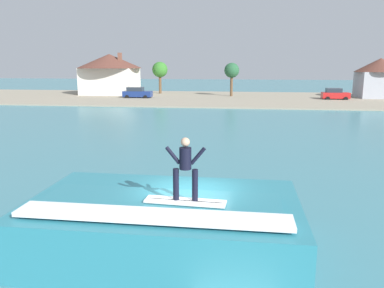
{
  "coord_description": "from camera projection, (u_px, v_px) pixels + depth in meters",
  "views": [
    {
      "loc": [
        1.61,
        -10.96,
        5.45
      ],
      "look_at": [
        -0.62,
        5.13,
        2.03
      ],
      "focal_mm": 35.58,
      "sensor_mm": 36.0,
      "label": 1
    }
  ],
  "objects": [
    {
      "name": "tree_tall_bare",
      "position": [
        160.0,
        70.0,
        68.99
      ],
      "size": [
        2.78,
        2.78,
        5.87
      ],
      "color": "brown",
      "rests_on": "ground_plane"
    },
    {
      "name": "car_near_shore",
      "position": [
        137.0,
        93.0,
        60.89
      ],
      "size": [
        4.59,
        2.04,
        1.86
      ],
      "color": "navy",
      "rests_on": "ground_plane"
    },
    {
      "name": "wave_crest",
      "position": [
        164.0,
        225.0,
        11.11
      ],
      "size": [
        7.75,
        4.73,
        1.81
      ],
      "color": "teal",
      "rests_on": "ground_plane"
    },
    {
      "name": "house_with_chimney",
      "position": [
        110.0,
        71.0,
        67.12
      ],
      "size": [
        11.38,
        11.38,
        7.38
      ],
      "color": "silver",
      "rests_on": "ground_plane"
    },
    {
      "name": "tree_short_bushy",
      "position": [
        232.0,
        71.0,
        63.16
      ],
      "size": [
        2.47,
        2.47,
        5.68
      ],
      "color": "brown",
      "rests_on": "ground_plane"
    },
    {
      "name": "ground_plane",
      "position": [
        189.0,
        241.0,
        11.96
      ],
      "size": [
        260.0,
        260.0,
        0.0
      ],
      "primitive_type": "plane",
      "color": "teal"
    },
    {
      "name": "surfer",
      "position": [
        185.0,
        165.0,
        10.04
      ],
      "size": [
        1.09,
        0.32,
        1.71
      ],
      "color": "black",
      "rests_on": "surfboard"
    },
    {
      "name": "house_gabled_white",
      "position": [
        379.0,
        76.0,
        60.45
      ],
      "size": [
        7.84,
        7.84,
        6.39
      ],
      "color": "#9EA3AD",
      "rests_on": "ground_plane"
    },
    {
      "name": "surfboard",
      "position": [
        185.0,
        201.0,
        10.2
      ],
      "size": [
        2.22,
        0.62,
        0.06
      ],
      "color": "white",
      "rests_on": "wave_crest"
    },
    {
      "name": "shoreline_bank",
      "position": [
        235.0,
        98.0,
        60.82
      ],
      "size": [
        120.0,
        27.62,
        0.17
      ],
      "color": "gray",
      "rests_on": "ground_plane"
    },
    {
      "name": "car_far_shore",
      "position": [
        335.0,
        94.0,
        58.18
      ],
      "size": [
        4.03,
        2.19,
        1.86
      ],
      "color": "red",
      "rests_on": "ground_plane"
    }
  ]
}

